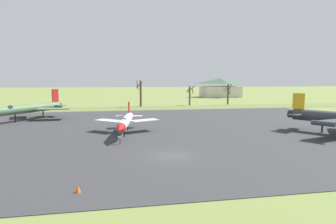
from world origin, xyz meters
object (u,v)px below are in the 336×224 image
info_placard_front_left (120,139)px  visitor_building (220,88)px  jet_fighter_front_right (29,108)px  jet_fighter_front_left (126,121)px  traffic_cone (78,189)px

info_placard_front_left → visitor_building: size_ratio=0.06×
info_placard_front_left → jet_fighter_front_right: (-17.37, 23.62, 1.70)m
jet_fighter_front_left → info_placard_front_left: (-0.85, -6.62, -1.19)m
jet_fighter_front_left → visitor_building: bearing=61.0°
traffic_cone → jet_fighter_front_right: bearing=111.0°
jet_fighter_front_left → traffic_cone: (-3.74, -20.65, -1.57)m
info_placard_front_left → visitor_building: 101.25m
jet_fighter_front_left → visitor_building: (46.06, 83.04, 2.46)m
jet_fighter_front_right → visitor_building: visitor_building is taller
visitor_building → jet_fighter_front_left: bearing=-119.0°
jet_fighter_front_left → jet_fighter_front_right: 24.93m
info_placard_front_left → visitor_building: bearing=62.4°
jet_fighter_front_left → info_placard_front_left: size_ratio=12.87×
jet_fighter_front_left → jet_fighter_front_right: (-18.22, 17.01, 0.52)m
traffic_cone → visitor_building: bearing=64.3°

